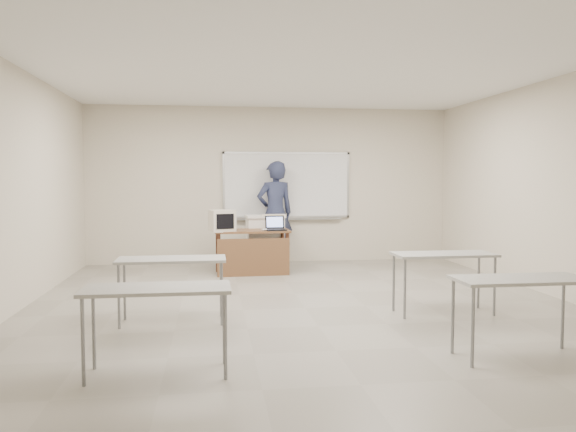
{
  "coord_description": "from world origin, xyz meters",
  "views": [
    {
      "loc": [
        -1.15,
        -6.85,
        1.61
      ],
      "look_at": [
        0.08,
        2.2,
        1.01
      ],
      "focal_mm": 35.0,
      "sensor_mm": 36.0,
      "label": 1
    }
  ],
  "objects": [
    {
      "name": "floor",
      "position": [
        0.0,
        0.0,
        -0.01
      ],
      "size": [
        7.0,
        8.0,
        0.01
      ],
      "primitive_type": "cube",
      "color": "gray",
      "rests_on": "ground"
    },
    {
      "name": "student_desks",
      "position": [
        -0.0,
        -1.35,
        0.67
      ],
      "size": [
        4.4,
        2.2,
        0.73
      ],
      "color": "gray",
      "rests_on": "floor"
    },
    {
      "name": "keyboard",
      "position": [
        -0.05,
        3.08,
        0.97
      ],
      "size": [
        0.44,
        0.16,
        0.02
      ],
      "primitive_type": "cube",
      "rotation": [
        0.0,
        0.0,
        -0.03
      ],
      "color": "beige",
      "rests_on": "podium"
    },
    {
      "name": "podium",
      "position": [
        -0.2,
        3.2,
        0.48
      ],
      "size": [
        0.69,
        0.5,
        0.96
      ],
      "rotation": [
        0.0,
        0.0,
        0.06
      ],
      "color": "silver",
      "rests_on": "floor"
    },
    {
      "name": "instructor_desk",
      "position": [
        -0.48,
        2.58,
        0.52
      ],
      "size": [
        1.27,
        0.63,
        0.75
      ],
      "rotation": [
        0.0,
        0.0,
        0.03
      ],
      "color": "brown",
      "rests_on": "floor"
    },
    {
      "name": "crt_monitor",
      "position": [
        -0.99,
        2.56,
        0.92
      ],
      "size": [
        0.38,
        0.43,
        0.36
      ],
      "rotation": [
        0.0,
        0.0,
        0.24
      ],
      "color": "beige",
      "rests_on": "instructor_desk"
    },
    {
      "name": "mouse",
      "position": [
        -0.28,
        2.49,
        0.77
      ],
      "size": [
        0.11,
        0.08,
        0.04
      ],
      "primitive_type": "ellipsoid",
      "rotation": [
        0.0,
        0.0,
        -0.16
      ],
      "color": "#B2B5B9",
      "rests_on": "instructor_desk"
    },
    {
      "name": "presenter",
      "position": [
        0.04,
        3.72,
        0.98
      ],
      "size": [
        0.81,
        0.63,
        1.95
      ],
      "primitive_type": "imported",
      "rotation": [
        0.0,
        0.0,
        3.38
      ],
      "color": "black",
      "rests_on": "floor"
    },
    {
      "name": "whiteboard",
      "position": [
        0.3,
        3.97,
        1.48
      ],
      "size": [
        2.48,
        0.1,
        1.31
      ],
      "color": "white",
      "rests_on": "floor"
    },
    {
      "name": "laptop",
      "position": [
        -0.08,
        2.56,
        0.81
      ],
      "size": [
        0.33,
        0.3,
        0.24
      ],
      "rotation": [
        0.0,
        0.0,
        0.06
      ],
      "color": "black",
      "rests_on": "instructor_desk"
    }
  ]
}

